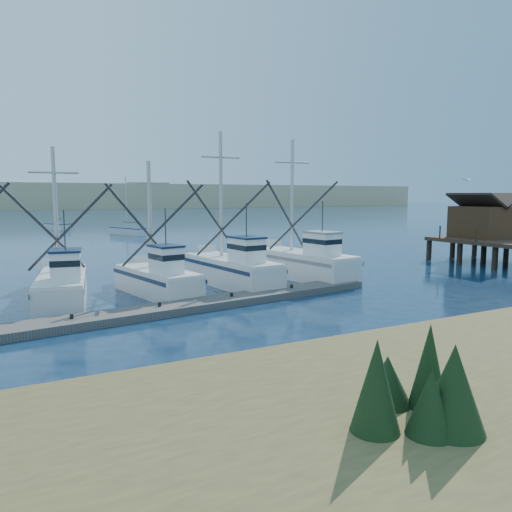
{
  "coord_description": "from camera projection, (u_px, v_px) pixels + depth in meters",
  "views": [
    {
      "loc": [
        -14.64,
        -15.75,
        5.54
      ],
      "look_at": [
        -2.04,
        8.0,
        2.24
      ],
      "focal_mm": 35.0,
      "sensor_mm": 36.0,
      "label": 1
    }
  ],
  "objects": [
    {
      "name": "sailboat_near",
      "position": [
        128.0,
        231.0,
        69.92
      ],
      "size": [
        3.89,
        6.76,
        8.1
      ],
      "rotation": [
        0.0,
        0.0,
        0.36
      ],
      "color": "silver",
      "rests_on": "ground"
    },
    {
      "name": "shore_bank",
      "position": [
        437.0,
        468.0,
        8.71
      ],
      "size": [
        40.0,
        10.0,
        1.6
      ],
      "primitive_type": "cube",
      "color": "#4C422D",
      "rests_on": "ground"
    },
    {
      "name": "dune_ridge",
      "position": [
        30.0,
        196.0,
        204.78
      ],
      "size": [
        360.0,
        60.0,
        10.0
      ],
      "primitive_type": "cube",
      "color": "tan",
      "rests_on": "ground"
    },
    {
      "name": "flying_gull",
      "position": [
        467.0,
        180.0,
        38.03
      ],
      "size": [
        0.96,
        0.17,
        0.17
      ],
      "color": "white",
      "rests_on": "ground"
    },
    {
      "name": "sailboat_far",
      "position": [
        57.0,
        227.0,
        79.87
      ],
      "size": [
        3.68,
        5.12,
        8.1
      ],
      "rotation": [
        0.0,
        0.0,
        0.43
      ],
      "color": "silver",
      "rests_on": "ground"
    },
    {
      "name": "floating_dock",
      "position": [
        139.0,
        313.0,
        22.7
      ],
      "size": [
        27.43,
        5.51,
        0.37
      ],
      "primitive_type": "cube",
      "rotation": [
        0.0,
        0.0,
        0.14
      ],
      "color": "#5A5450",
      "rests_on": "ground"
    },
    {
      "name": "ground",
      "position": [
        386.0,
        325.0,
        21.29
      ],
      "size": [
        500.0,
        500.0,
        0.0
      ],
      "primitive_type": "plane",
      "color": "#0C2237",
      "rests_on": "ground"
    },
    {
      "name": "trawler_fleet",
      "position": [
        119.0,
        280.0,
        27.03
      ],
      "size": [
        28.07,
        8.81,
        9.44
      ],
      "color": "silver",
      "rests_on": "ground"
    }
  ]
}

